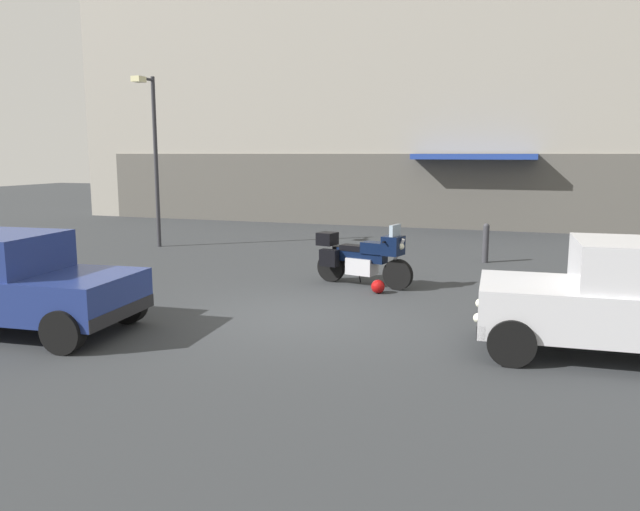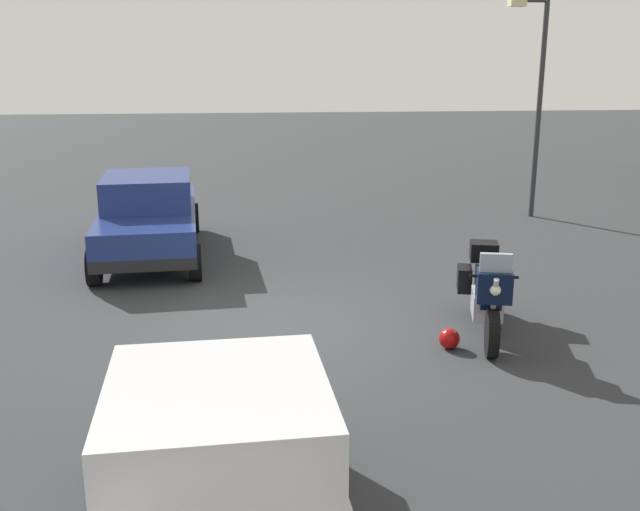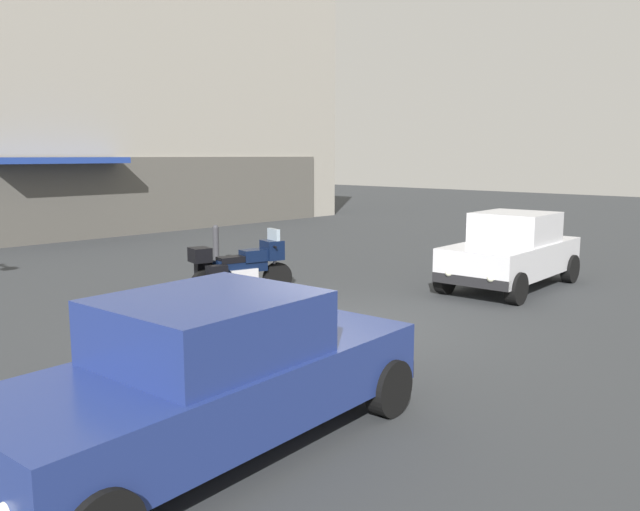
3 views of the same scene
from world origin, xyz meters
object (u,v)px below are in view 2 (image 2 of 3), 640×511
Objects in this scene: car_sedan_far at (149,216)px; streetlamp_curbside at (535,87)px; motorcycle at (488,290)px; car_hatchback_near at (221,483)px; helmet at (449,339)px.

streetlamp_curbside reaches higher than car_sedan_far.
motorcycle is 5.87m from car_hatchback_near.
helmet is 9.30m from streetlamp_curbside.
helmet is at bearing -27.17° from streetlamp_curbside.
car_hatchback_near reaches higher than motorcycle.
motorcycle is 0.48× the size of car_sedan_far.
car_hatchback_near is at bearing -174.08° from car_sedan_far.
streetlamp_curbside is (-7.86, 4.04, 2.90)m from helmet.
car_hatchback_near is at bearing -34.41° from helmet.
motorcycle is at bearing 128.31° from helmet.
car_hatchback_near is at bearing -23.60° from motorcycle.
car_hatchback_near is 14.04m from streetlamp_curbside.
streetlamp_curbside reaches higher than car_hatchback_near.
streetlamp_curbside is at bearing 168.60° from motorcycle.
car_sedan_far is (-9.33, -1.67, -0.03)m from car_hatchback_near.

